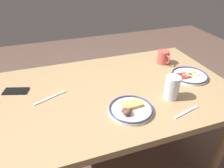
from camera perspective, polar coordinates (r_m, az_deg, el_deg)
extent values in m
plane|color=brown|center=(1.79, 0.47, -20.98)|extent=(6.00, 6.00, 0.00)
cube|color=#987B54|center=(1.30, 0.61, -2.09)|extent=(1.47, 0.91, 0.04)
cylinder|color=olive|center=(2.01, 14.34, -1.81)|extent=(0.06, 0.06, 0.68)
cylinder|color=olive|center=(1.77, -23.73, -9.24)|extent=(0.06, 0.06, 0.68)
cylinder|color=olive|center=(1.62, 27.88, -15.09)|extent=(0.06, 0.06, 0.68)
cylinder|color=white|center=(1.50, 20.48, 2.03)|extent=(0.24, 0.24, 0.01)
torus|color=navy|center=(1.50, 20.57, 2.42)|extent=(0.24, 0.24, 0.01)
cylinder|color=white|center=(1.52, 21.70, 2.61)|extent=(0.06, 0.06, 0.01)
sphere|color=yellow|center=(1.52, 21.56, 2.95)|extent=(0.02, 0.02, 0.02)
cylinder|color=white|center=(1.49, 19.99, 2.42)|extent=(0.07, 0.07, 0.01)
sphere|color=yellow|center=(1.49, 20.10, 2.56)|extent=(0.03, 0.03, 0.03)
cube|color=maroon|center=(1.49, 18.61, 2.62)|extent=(0.07, 0.02, 0.01)
cube|color=#A13734|center=(1.47, 19.17, 2.16)|extent=(0.08, 0.02, 0.01)
cube|color=maroon|center=(1.45, 19.73, 1.69)|extent=(0.07, 0.02, 0.01)
cylinder|color=silver|center=(1.11, 5.17, -7.16)|extent=(0.24, 0.24, 0.01)
torus|color=navy|center=(1.11, 5.20, -6.68)|extent=(0.23, 0.23, 0.01)
cube|color=tan|center=(1.13, 5.56, -5.62)|extent=(0.11, 0.07, 0.02)
ellipsoid|color=brown|center=(1.07, 3.83, -7.62)|extent=(0.03, 0.03, 0.03)
ellipsoid|color=brown|center=(1.08, 4.69, -7.30)|extent=(0.03, 0.03, 0.03)
ellipsoid|color=brown|center=(1.08, 3.51, -7.27)|extent=(0.04, 0.03, 0.03)
ellipsoid|color=brown|center=(1.06, 4.28, -7.94)|extent=(0.04, 0.03, 0.03)
cylinder|color=#BF4C47|center=(1.63, 13.95, 7.21)|extent=(0.09, 0.09, 0.10)
torus|color=#BF4C47|center=(1.60, 14.89, 6.57)|extent=(0.02, 0.07, 0.07)
cylinder|color=brown|center=(1.61, 14.10, 8.21)|extent=(0.08, 0.08, 0.01)
cylinder|color=silver|center=(1.22, 16.15, -0.94)|extent=(0.08, 0.08, 0.14)
cylinder|color=black|center=(1.23, 16.00, -1.74)|extent=(0.07, 0.07, 0.09)
cube|color=black|center=(1.39, -24.93, -1.77)|extent=(0.16, 0.11, 0.01)
cube|color=silver|center=(1.26, -16.70, -3.63)|extent=(0.19, 0.09, 0.01)
cube|color=silver|center=(1.28, -13.04, -2.21)|extent=(0.03, 0.02, 0.00)
cube|color=silver|center=(1.29, -13.19, -2.10)|extent=(0.03, 0.02, 0.00)
cube|color=silver|center=(1.29, -13.33, -1.99)|extent=(0.03, 0.02, 0.00)
cube|color=silver|center=(1.30, -13.46, -1.88)|extent=(0.03, 0.02, 0.00)
cube|color=silver|center=(1.17, 19.66, -7.28)|extent=(0.17, 0.06, 0.01)
cube|color=silver|center=(1.22, 22.30, -6.05)|extent=(0.03, 0.01, 0.00)
cube|color=silver|center=(1.22, 22.08, -5.91)|extent=(0.03, 0.01, 0.00)
cube|color=silver|center=(1.22, 21.86, -5.77)|extent=(0.03, 0.01, 0.00)
cube|color=silver|center=(1.23, 21.65, -5.64)|extent=(0.03, 0.01, 0.00)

